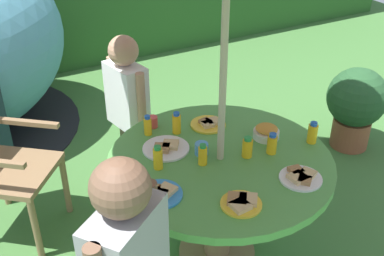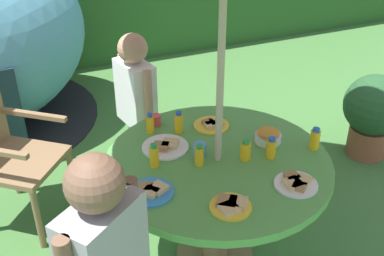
{
  "view_description": "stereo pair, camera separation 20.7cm",
  "coord_description": "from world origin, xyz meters",
  "px_view_note": "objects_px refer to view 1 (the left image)",
  "views": [
    {
      "loc": [
        -1.12,
        -1.73,
        2.1
      ],
      "look_at": [
        -0.07,
        0.19,
        0.79
      ],
      "focal_mm": 44.41,
      "sensor_mm": 36.0,
      "label": 1
    },
    {
      "loc": [
        -0.93,
        -1.82,
        2.1
      ],
      "look_at": [
        -0.07,
        0.19,
        0.79
      ],
      "focal_mm": 44.41,
      "sensor_mm": 36.0,
      "label": 2
    }
  ],
  "objects_px": {
    "plate_far_right": "(208,124)",
    "cup_near": "(202,149)",
    "garden_table": "(219,178)",
    "cup_far": "(153,122)",
    "plate_back_edge": "(166,148)",
    "juice_bottle_near_right": "(177,123)",
    "juice_bottle_spot_a": "(148,126)",
    "snack_bowl": "(266,132)",
    "juice_bottle_spot_b": "(272,144)",
    "plate_center_front": "(301,177)",
    "plate_near_left": "(241,203)",
    "juice_bottle_mid_right": "(158,158)",
    "potted_plant": "(356,104)",
    "child_in_white_shirt": "(127,96)",
    "plate_mid_left": "(160,193)",
    "juice_bottle_far_left": "(247,148)",
    "juice_bottle_front_edge": "(203,155)",
    "juice_bottle_center_back": "(313,133)"
  },
  "relations": [
    {
      "from": "child_in_white_shirt",
      "to": "cup_near",
      "type": "xyz_separation_m",
      "value": [
        0.11,
        -0.78,
        0.01
      ]
    },
    {
      "from": "juice_bottle_center_back",
      "to": "juice_bottle_spot_a",
      "type": "distance_m",
      "value": 0.91
    },
    {
      "from": "garden_table",
      "to": "cup_far",
      "type": "bearing_deg",
      "value": 110.72
    },
    {
      "from": "plate_far_right",
      "to": "juice_bottle_center_back",
      "type": "bearing_deg",
      "value": -46.54
    },
    {
      "from": "plate_far_right",
      "to": "juice_bottle_far_left",
      "type": "distance_m",
      "value": 0.38
    },
    {
      "from": "plate_center_front",
      "to": "juice_bottle_spot_a",
      "type": "relative_size",
      "value": 1.76
    },
    {
      "from": "potted_plant",
      "to": "garden_table",
      "type": "bearing_deg",
      "value": -161.81
    },
    {
      "from": "cup_near",
      "to": "cup_far",
      "type": "distance_m",
      "value": 0.4
    },
    {
      "from": "plate_near_left",
      "to": "cup_far",
      "type": "bearing_deg",
      "value": 94.15
    },
    {
      "from": "plate_far_right",
      "to": "juice_bottle_far_left",
      "type": "bearing_deg",
      "value": -87.54
    },
    {
      "from": "juice_bottle_spot_b",
      "to": "cup_far",
      "type": "height_order",
      "value": "juice_bottle_spot_b"
    },
    {
      "from": "child_in_white_shirt",
      "to": "garden_table",
      "type": "bearing_deg",
      "value": -0.0
    },
    {
      "from": "garden_table",
      "to": "juice_bottle_center_back",
      "type": "height_order",
      "value": "juice_bottle_center_back"
    },
    {
      "from": "plate_far_right",
      "to": "cup_near",
      "type": "bearing_deg",
      "value": -127.4
    },
    {
      "from": "potted_plant",
      "to": "cup_near",
      "type": "height_order",
      "value": "cup_near"
    },
    {
      "from": "plate_back_edge",
      "to": "juice_bottle_far_left",
      "type": "relative_size",
      "value": 2.18
    },
    {
      "from": "juice_bottle_near_right",
      "to": "juice_bottle_front_edge",
      "type": "relative_size",
      "value": 1.12
    },
    {
      "from": "plate_far_right",
      "to": "plate_center_front",
      "type": "distance_m",
      "value": 0.68
    },
    {
      "from": "juice_bottle_spot_b",
      "to": "cup_far",
      "type": "relative_size",
      "value": 1.78
    },
    {
      "from": "plate_near_left",
      "to": "juice_bottle_spot_a",
      "type": "bearing_deg",
      "value": 98.75
    },
    {
      "from": "juice_bottle_spot_a",
      "to": "snack_bowl",
      "type": "bearing_deg",
      "value": -31.86
    },
    {
      "from": "plate_near_left",
      "to": "juice_bottle_near_right",
      "type": "relative_size",
      "value": 1.47
    },
    {
      "from": "juice_bottle_near_right",
      "to": "cup_near",
      "type": "height_order",
      "value": "juice_bottle_near_right"
    },
    {
      "from": "plate_far_right",
      "to": "plate_center_front",
      "type": "relative_size",
      "value": 0.98
    },
    {
      "from": "juice_bottle_mid_right",
      "to": "snack_bowl",
      "type": "bearing_deg",
      "value": -2.21
    },
    {
      "from": "juice_bottle_spot_a",
      "to": "cup_far",
      "type": "distance_m",
      "value": 0.09
    },
    {
      "from": "potted_plant",
      "to": "juice_bottle_spot_a",
      "type": "bearing_deg",
      "value": -176.41
    },
    {
      "from": "garden_table",
      "to": "cup_near",
      "type": "relative_size",
      "value": 16.63
    },
    {
      "from": "plate_near_left",
      "to": "juice_bottle_mid_right",
      "type": "xyz_separation_m",
      "value": [
        -0.21,
        0.44,
        0.05
      ]
    },
    {
      "from": "juice_bottle_near_right",
      "to": "plate_back_edge",
      "type": "bearing_deg",
      "value": -135.51
    },
    {
      "from": "plate_back_edge",
      "to": "potted_plant",
      "type": "bearing_deg",
      "value": 9.68
    },
    {
      "from": "potted_plant",
      "to": "plate_near_left",
      "type": "height_order",
      "value": "plate_near_left"
    },
    {
      "from": "plate_far_right",
      "to": "cup_far",
      "type": "relative_size",
      "value": 3.1
    },
    {
      "from": "child_in_white_shirt",
      "to": "cup_near",
      "type": "relative_size",
      "value": 15.62
    },
    {
      "from": "plate_far_right",
      "to": "juice_bottle_spot_a",
      "type": "relative_size",
      "value": 1.72
    },
    {
      "from": "potted_plant",
      "to": "juice_bottle_front_edge",
      "type": "distance_m",
      "value": 1.79
    },
    {
      "from": "plate_mid_left",
      "to": "juice_bottle_mid_right",
      "type": "distance_m",
      "value": 0.22
    },
    {
      "from": "cup_far",
      "to": "juice_bottle_mid_right",
      "type": "bearing_deg",
      "value": -110.83
    },
    {
      "from": "plate_center_front",
      "to": "juice_bottle_near_right",
      "type": "height_order",
      "value": "juice_bottle_near_right"
    },
    {
      "from": "plate_back_edge",
      "to": "juice_bottle_near_right",
      "type": "distance_m",
      "value": 0.19
    },
    {
      "from": "plate_center_front",
      "to": "juice_bottle_front_edge",
      "type": "distance_m",
      "value": 0.5
    },
    {
      "from": "plate_back_edge",
      "to": "cup_far",
      "type": "relative_size",
      "value": 3.8
    },
    {
      "from": "juice_bottle_spot_b",
      "to": "plate_center_front",
      "type": "bearing_deg",
      "value": -93.27
    },
    {
      "from": "plate_far_right",
      "to": "plate_center_front",
      "type": "xyz_separation_m",
      "value": [
        0.13,
        -0.67,
        0.0
      ]
    },
    {
      "from": "potted_plant",
      "to": "juice_bottle_far_left",
      "type": "xyz_separation_m",
      "value": [
        -1.43,
        -0.57,
        0.37
      ]
    },
    {
      "from": "plate_mid_left",
      "to": "juice_bottle_spot_a",
      "type": "height_order",
      "value": "juice_bottle_spot_a"
    },
    {
      "from": "garden_table",
      "to": "plate_far_right",
      "type": "height_order",
      "value": "plate_far_right"
    },
    {
      "from": "juice_bottle_near_right",
      "to": "juice_bottle_front_edge",
      "type": "bearing_deg",
      "value": -94.01
    },
    {
      "from": "juice_bottle_far_left",
      "to": "juice_bottle_center_back",
      "type": "height_order",
      "value": "juice_bottle_center_back"
    },
    {
      "from": "child_in_white_shirt",
      "to": "plate_center_front",
      "type": "relative_size",
      "value": 5.29
    }
  ]
}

